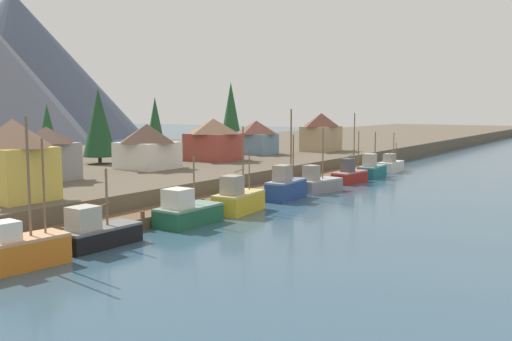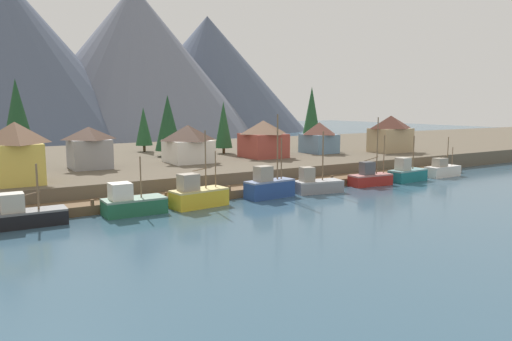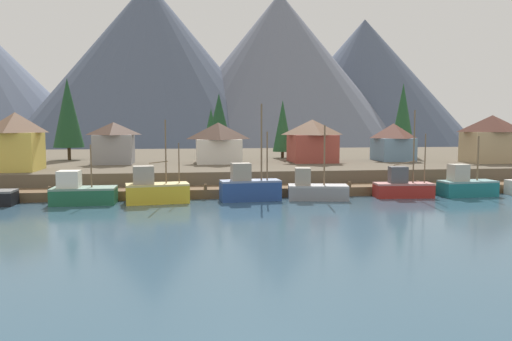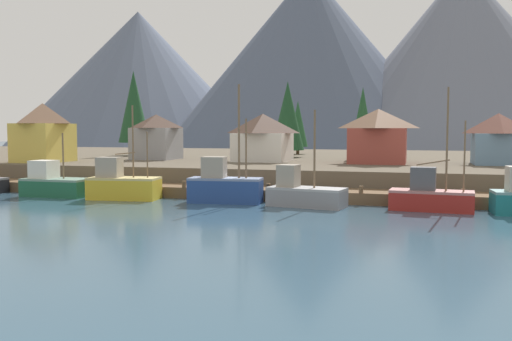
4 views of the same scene
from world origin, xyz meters
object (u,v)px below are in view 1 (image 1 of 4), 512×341
(fishing_boat_yellow, at_px, (238,200))
(conifer_mid_right, at_px, (99,123))
(fishing_boat_black, at_px, (97,233))
(house_red, at_px, (213,139))
(conifer_back_left, at_px, (155,125))
(fishing_boat_teal, at_px, (372,169))
(house_grey, at_px, (47,153))
(conifer_near_right, at_px, (47,128))
(fishing_boat_green, at_px, (187,212))
(fishing_boat_orange, at_px, (17,251))
(fishing_boat_red, at_px, (349,175))
(fishing_boat_white, at_px, (391,165))
(house_tan, at_px, (321,132))
(house_yellow, at_px, (14,159))
(fishing_boat_grey, at_px, (318,183))
(house_white, at_px, (147,146))
(house_blue, at_px, (256,137))
(fishing_boat_blue, at_px, (286,187))
(conifer_near_left, at_px, (231,112))

(fishing_boat_yellow, height_order, conifer_mid_right, conifer_mid_right)
(fishing_boat_black, distance_m, house_red, 43.21)
(conifer_back_left, bearing_deg, house_red, -73.95)
(fishing_boat_teal, height_order, house_grey, house_grey)
(house_grey, height_order, conifer_near_right, conifer_near_right)
(fishing_boat_green, xyz_separation_m, fishing_boat_yellow, (7.32, -0.27, 0.13))
(fishing_boat_green, xyz_separation_m, house_grey, (0.57, 20.20, 4.26))
(fishing_boat_black, relative_size, house_red, 0.89)
(fishing_boat_orange, distance_m, conifer_near_right, 51.15)
(fishing_boat_red, bearing_deg, fishing_boat_white, 4.91)
(fishing_boat_yellow, bearing_deg, fishing_boat_white, -6.66)
(fishing_boat_black, relative_size, house_grey, 1.09)
(fishing_boat_yellow, bearing_deg, fishing_boat_black, 170.84)
(fishing_boat_orange, distance_m, fishing_boat_yellow, 23.88)
(house_red, relative_size, conifer_mid_right, 0.68)
(house_tan, bearing_deg, house_yellow, -176.36)
(fishing_boat_grey, bearing_deg, fishing_boat_green, -171.14)
(fishing_boat_yellow, distance_m, fishing_boat_teal, 33.97)
(house_white, distance_m, house_blue, 26.31)
(fishing_boat_blue, relative_size, house_red, 1.44)
(fishing_boat_green, height_order, house_blue, house_blue)
(fishing_boat_grey, xyz_separation_m, house_grey, (-23.50, 20.45, 4.38))
(house_tan, bearing_deg, conifer_near_right, 147.20)
(fishing_boat_blue, distance_m, conifer_back_left, 30.59)
(fishing_boat_orange, relative_size, fishing_boat_teal, 1.46)
(house_white, distance_m, conifer_back_left, 14.43)
(fishing_boat_yellow, distance_m, fishing_boat_white, 42.44)
(house_grey, bearing_deg, house_yellow, -136.89)
(fishing_boat_yellow, height_order, house_white, fishing_boat_yellow)
(fishing_boat_grey, bearing_deg, conifer_back_left, 95.72)
(fishing_boat_black, height_order, fishing_boat_teal, fishing_boat_teal)
(fishing_boat_green, xyz_separation_m, conifer_near_left, (46.80, 29.82, 8.27))
(conifer_near_right, bearing_deg, conifer_back_left, -45.36)
(fishing_boat_orange, distance_m, house_red, 49.41)
(fishing_boat_blue, bearing_deg, fishing_boat_red, -5.05)
(fishing_boat_red, xyz_separation_m, conifer_near_right, (-18.95, 39.60, 6.10))
(house_blue, distance_m, house_grey, 40.73)
(house_yellow, bearing_deg, fishing_boat_blue, -22.19)
(fishing_boat_blue, bearing_deg, house_grey, 123.97)
(fishing_boat_grey, distance_m, fishing_boat_white, 25.70)
(fishing_boat_black, relative_size, fishing_boat_green, 1.00)
(fishing_boat_red, height_order, house_white, fishing_boat_red)
(house_blue, xyz_separation_m, house_grey, (-40.73, -0.34, 0.08))
(fishing_boat_teal, height_order, conifer_mid_right, conifer_mid_right)
(fishing_boat_yellow, bearing_deg, conifer_near_right, 71.70)
(conifer_back_left, bearing_deg, house_grey, -161.58)
(conifer_back_left, bearing_deg, fishing_boat_blue, -107.47)
(conifer_near_right, bearing_deg, fishing_boat_grey, -77.23)
(fishing_boat_grey, height_order, house_blue, house_blue)
(fishing_boat_yellow, xyz_separation_m, fishing_boat_teal, (33.97, 0.28, -0.12))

